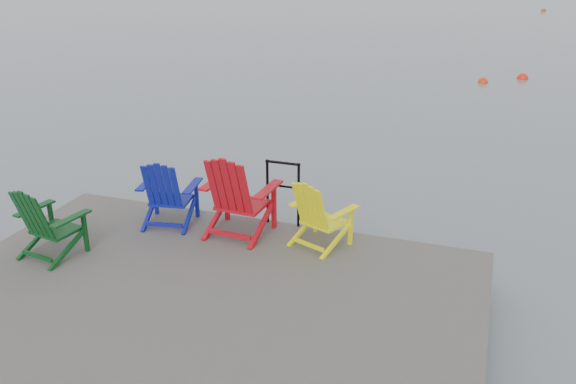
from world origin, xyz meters
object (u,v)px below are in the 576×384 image
(buoy_b, at_px, (522,79))
(chair_yellow, at_px, (319,213))
(handrail, at_px, (283,187))
(chair_red, at_px, (237,194))
(chair_green, at_px, (47,221))
(chair_blue, at_px, (167,192))
(buoy_d, at_px, (543,11))
(buoy_a, at_px, (483,83))

(buoy_b, bearing_deg, chair_yellow, -100.42)
(handrail, xyz_separation_m, chair_red, (-0.45, -0.50, 0.02))
(chair_green, height_order, buoy_b, chair_green)
(buoy_b, bearing_deg, chair_green, -109.73)
(chair_blue, relative_size, chair_red, 0.85)
(buoy_d, bearing_deg, handrail, -97.34)
(chair_red, distance_m, chair_yellow, 1.09)
(handrail, xyz_separation_m, chair_blue, (-1.45, -0.52, -0.06))
(handrail, height_order, chair_red, chair_red)
(chair_green, relative_size, chair_red, 0.82)
(handrail, height_order, buoy_a, handrail)
(chair_red, height_order, chair_yellow, chair_red)
(chair_yellow, distance_m, buoy_b, 14.73)
(buoy_a, height_order, buoy_b, buoy_b)
(chair_green, bearing_deg, chair_yellow, 33.37)
(chair_green, relative_size, buoy_a, 2.85)
(chair_green, xyz_separation_m, chair_blue, (0.92, 1.27, 0.01))
(handrail, xyz_separation_m, buoy_d, (4.83, 37.55, -1.04))
(chair_red, xyz_separation_m, buoy_a, (2.55, 13.46, -1.07))
(chair_green, distance_m, buoy_b, 16.80)
(buoy_a, distance_m, buoy_d, 24.74)
(handrail, distance_m, buoy_b, 14.42)
(chair_red, bearing_deg, chair_yellow, 5.07)
(buoy_d, bearing_deg, chair_blue, -99.37)
(handrail, bearing_deg, chair_green, -142.82)
(buoy_b, bearing_deg, chair_red, -104.48)
(chair_green, bearing_deg, buoy_a, 82.59)
(buoy_b, relative_size, buoy_d, 1.10)
(chair_green, height_order, chair_yellow, chair_green)
(buoy_a, bearing_deg, buoy_b, 41.03)
(handrail, distance_m, chair_blue, 1.54)
(chair_blue, bearing_deg, buoy_b, 61.98)
(buoy_a, bearing_deg, handrail, -99.23)
(chair_yellow, xyz_separation_m, buoy_b, (2.66, 14.46, -0.95))
(handrail, xyz_separation_m, chair_yellow, (0.64, -0.46, -0.09))
(chair_red, height_order, buoy_a, chair_red)
(chair_blue, relative_size, chair_yellow, 1.06)
(chair_blue, bearing_deg, buoy_d, 70.70)
(handrail, bearing_deg, buoy_b, 76.75)
(buoy_a, bearing_deg, chair_yellow, -96.25)
(handrail, bearing_deg, buoy_a, 80.77)
(chair_yellow, height_order, buoy_b, chair_yellow)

